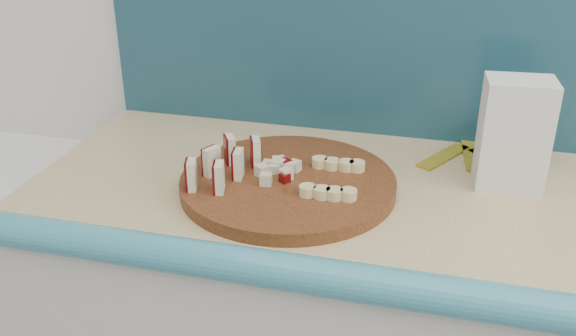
# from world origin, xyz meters

# --- Properties ---
(cutting_board) EXTENTS (0.42, 0.42, 0.03)m
(cutting_board) POSITION_xyz_m (-0.50, 1.46, 0.92)
(cutting_board) COLOR #441C0E
(cutting_board) RESTS_ON kitchen_counter
(apple_wedges) EXTENTS (0.10, 0.16, 0.06)m
(apple_wedges) POSITION_xyz_m (-0.61, 1.44, 0.96)
(apple_wedges) COLOR beige
(apple_wedges) RESTS_ON cutting_board
(apple_chunks) EXTENTS (0.07, 0.07, 0.02)m
(apple_chunks) POSITION_xyz_m (-0.52, 1.46, 0.95)
(apple_chunks) COLOR beige
(apple_chunks) RESTS_ON cutting_board
(banana_slices) EXTENTS (0.11, 0.16, 0.02)m
(banana_slices) POSITION_xyz_m (-0.41, 1.47, 0.94)
(banana_slices) COLOR #D9C784
(banana_slices) RESTS_ON cutting_board
(flour_bag) EXTENTS (0.13, 0.10, 0.21)m
(flour_bag) POSITION_xyz_m (-0.10, 1.59, 1.02)
(flour_bag) COLOR silver
(flour_bag) RESTS_ON kitchen_counter
(canister) EXTENTS (0.07, 0.07, 0.11)m
(canister) POSITION_xyz_m (-0.04, 1.69, 0.97)
(canister) COLOR silver
(canister) RESTS_ON kitchen_counter
(banana_peel) EXTENTS (0.22, 0.18, 0.01)m
(banana_peel) POSITION_xyz_m (-0.16, 1.69, 0.91)
(banana_peel) COLOR gold
(banana_peel) RESTS_ON kitchen_counter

